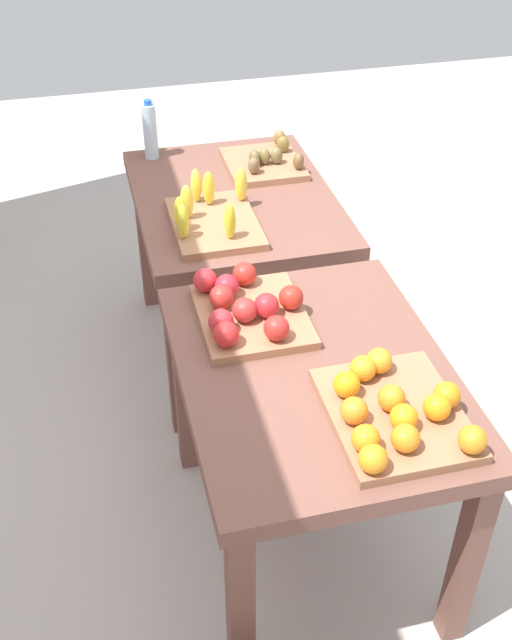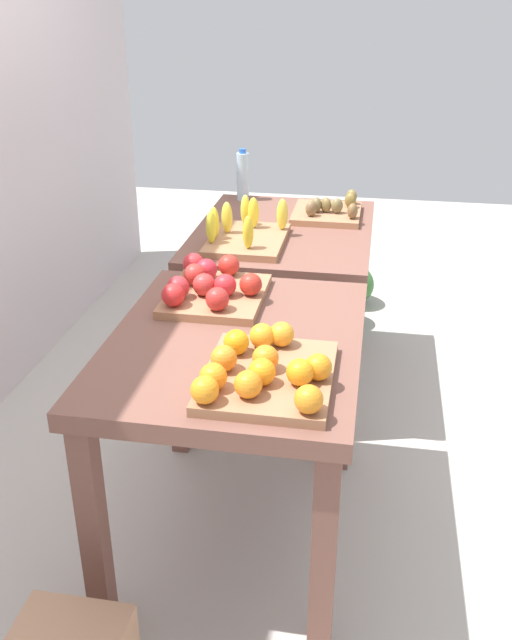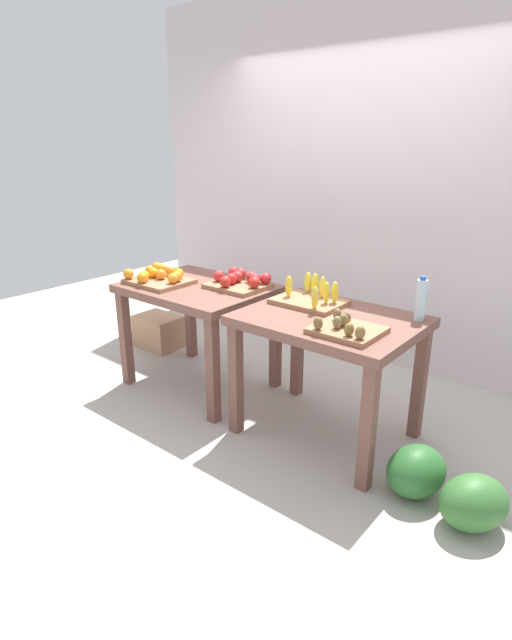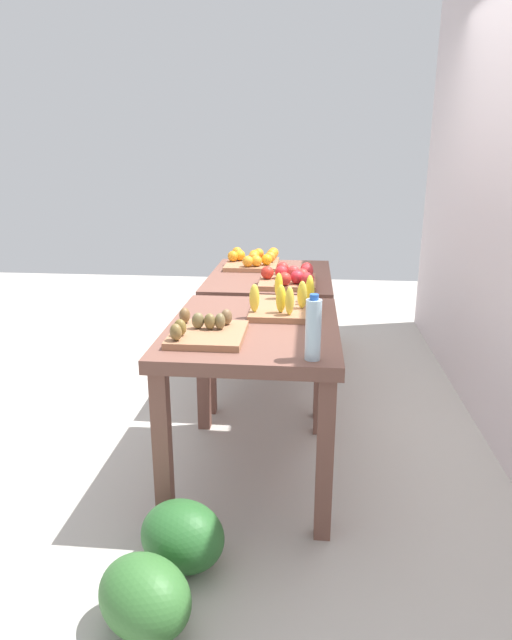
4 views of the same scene
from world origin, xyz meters
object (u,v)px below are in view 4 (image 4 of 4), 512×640
orange_bin (254,260)px  cardboard_produce_box (312,330)px  watermelon_pile (165,564)px  display_table_left (270,292)px  display_table_right (254,348)px  apple_bin (291,277)px  water_bottle (313,329)px  banana_crate (285,304)px  kiwi_bin (206,331)px

orange_bin → cardboard_produce_box: (-0.58, 0.44, -0.69)m
watermelon_pile → cardboard_produce_box: 2.87m
display_table_left → display_table_right: 1.12m
cardboard_produce_box → display_table_right: bearing=-8.7°
display_table_left → apple_bin: size_ratio=2.52×
water_bottle → watermelon_pile: 1.03m
banana_crate → water_bottle: bearing=11.8°
apple_bin → cardboard_produce_box: bearing=172.1°
apple_bin → watermelon_pile: (1.69, -0.38, -0.71)m
banana_crate → water_bottle: water_bottle is taller
kiwi_bin → orange_bin: bearing=178.1°
watermelon_pile → cardboard_produce_box: (-2.82, 0.54, 0.01)m
display_table_left → display_table_right: size_ratio=1.00×
apple_bin → banana_crate: banana_crate is taller
display_table_right → apple_bin: size_ratio=2.52×
display_table_left → banana_crate: banana_crate is taller
display_table_left → kiwi_bin: 1.35m
orange_bin → cardboard_produce_box: orange_bin is taller
display_table_left → cardboard_produce_box: bearing=160.5°
display_table_left → kiwi_bin: (1.33, -0.19, 0.15)m
display_table_right → orange_bin: (-1.39, -0.14, 0.16)m
orange_bin → water_bottle: bearing=12.8°
kiwi_bin → water_bottle: water_bottle is taller
display_table_right → banana_crate: size_ratio=2.36×
display_table_right → apple_bin: apple_bin is taller
display_table_left → display_table_right: (1.12, 0.00, 0.00)m
orange_bin → water_bottle: water_bottle is taller
display_table_right → kiwi_bin: size_ratio=2.89×
apple_bin → watermelon_pile: size_ratio=0.58×
apple_bin → watermelon_pile: bearing=-12.8°
banana_crate → cardboard_produce_box: size_ratio=1.10×
banana_crate → watermelon_pile: (1.08, -0.38, -0.70)m
banana_crate → kiwi_bin: size_ratio=1.22×
water_bottle → display_table_left: bearing=-169.9°
watermelon_pile → water_bottle: bearing=128.9°
kiwi_bin → water_bottle: size_ratio=1.37×
orange_bin → water_bottle: 1.87m
display_table_right → water_bottle: size_ratio=3.95×
display_table_left → watermelon_pile: 2.06m
banana_crate → watermelon_pile: bearing=-19.3°
display_table_right → kiwi_bin: (0.21, -0.19, 0.15)m
cardboard_produce_box → water_bottle: bearing=-0.6°
display_table_left → kiwi_bin: kiwi_bin is taller
display_table_right → cardboard_produce_box: 2.06m
banana_crate → cardboard_produce_box: 1.88m
display_table_right → apple_bin: bearing=170.2°
orange_bin → banana_crate: (1.16, 0.28, 0.00)m
display_table_right → cardboard_produce_box: display_table_right is taller
banana_crate → water_bottle: 0.68m
kiwi_bin → watermelon_pile: bearing=-4.5°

